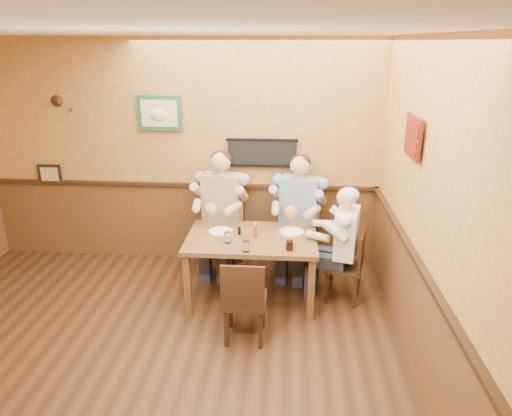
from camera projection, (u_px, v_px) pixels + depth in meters
The scene contains 17 objects.
room at pixel (123, 190), 3.42m from camera, with size 5.02×5.03×2.81m.
dining_table at pixel (252, 244), 4.96m from camera, with size 1.40×0.90×0.75m.
chair_back_left at pixel (223, 233), 5.72m from camera, with size 0.44×0.44×0.96m, color #331F10, non-canonical shape.
chair_back_right at pixel (298, 235), 5.66m from camera, with size 0.43×0.43×0.94m, color #331F10, non-canonical shape.
chair_right_end at pixel (344, 266), 5.02m from camera, with size 0.38×0.38×0.82m, color #331F10, non-canonical shape.
chair_near_side at pixel (245, 298), 4.34m from camera, with size 0.40×0.40×0.87m, color #331F10, non-canonical shape.
diner_tan_shirt at pixel (223, 217), 5.65m from camera, with size 0.63×0.63×1.37m, color tan, non-canonical shape.
diner_blue_polo at pixel (299, 220), 5.60m from camera, with size 0.62×0.62×1.34m, color #7994B6, non-canonical shape.
diner_white_elder at pixel (345, 251), 4.96m from camera, with size 0.54×0.54×1.18m, color white, non-canonical shape.
water_glass_left at pixel (228, 238), 4.77m from camera, with size 0.08×0.08×0.12m, color white.
water_glass_mid at pixel (246, 246), 4.56m from camera, with size 0.07×0.07×0.11m, color white.
cola_tumbler at pixel (290, 245), 4.60m from camera, with size 0.08×0.08×0.10m, color black.
hot_sauce_bottle at pixel (255, 230), 4.89m from camera, with size 0.04×0.04×0.16m, color #B22E12.
salt_shaker at pixel (227, 233), 4.92m from camera, with size 0.03×0.03×0.08m, color white.
pepper_shaker at pixel (239, 231), 4.97m from camera, with size 0.04×0.04×0.09m, color black.
plate_far_left at pixel (221, 231), 5.05m from camera, with size 0.26×0.26×0.02m, color white.
plate_far_right at pixel (291, 232), 5.04m from camera, with size 0.27×0.27×0.02m, color white.
Camera 1 is at (1.37, -3.01, 2.74)m, focal length 32.00 mm.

